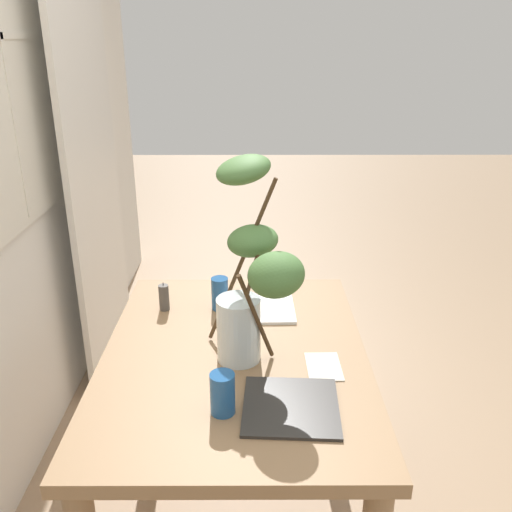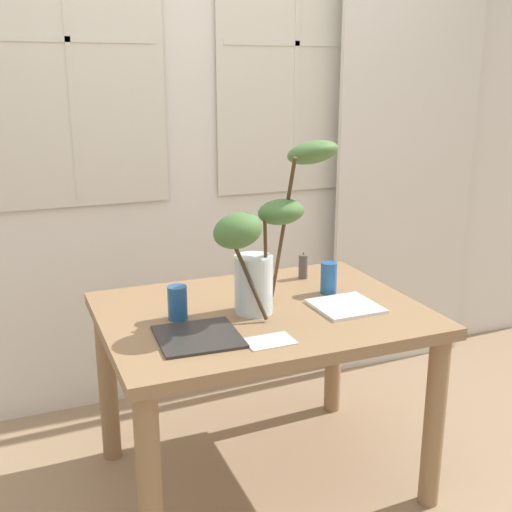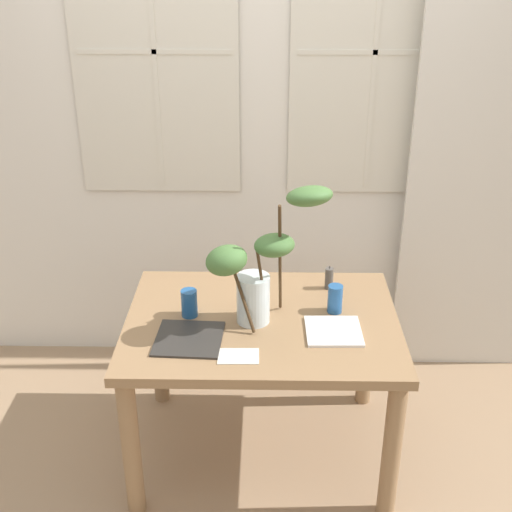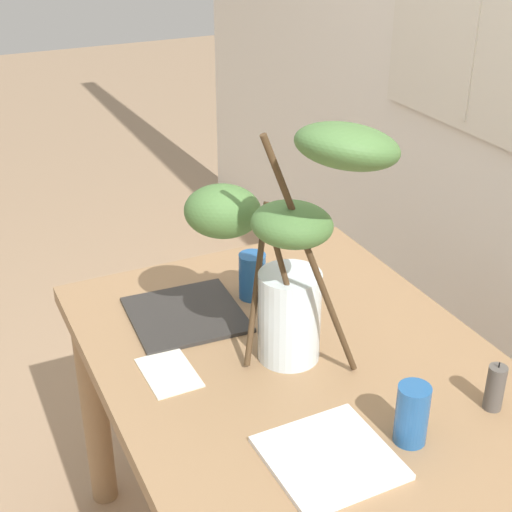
# 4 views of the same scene
# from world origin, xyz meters

# --- Properties ---
(ground) EXTENTS (14.00, 14.00, 0.00)m
(ground) POSITION_xyz_m (0.00, 0.00, 0.00)
(ground) COLOR #9E7F60
(back_wall_with_windows) EXTENTS (5.23, 0.14, 2.89)m
(back_wall_with_windows) POSITION_xyz_m (0.00, 0.93, 1.45)
(back_wall_with_windows) COLOR silver
(back_wall_with_windows) RESTS_ON ground
(curtain_sheer_side) EXTENTS (0.84, 0.03, 2.40)m
(curtain_sheer_side) POSITION_xyz_m (1.16, 0.76, 1.20)
(curtain_sheer_side) COLOR silver
(curtain_sheer_side) RESTS_ON ground
(dining_table) EXTENTS (1.19, 0.89, 0.74)m
(dining_table) POSITION_xyz_m (0.00, 0.00, 0.62)
(dining_table) COLOR #93704C
(dining_table) RESTS_ON ground
(vase_with_branches) EXTENTS (0.56, 0.35, 0.66)m
(vase_with_branches) POSITION_xyz_m (-0.00, -0.05, 1.04)
(vase_with_branches) COLOR silver
(vase_with_branches) RESTS_ON dining_table
(drinking_glass_blue_left) EXTENTS (0.07, 0.07, 0.12)m
(drinking_glass_blue_left) POSITION_xyz_m (-0.32, 0.02, 0.80)
(drinking_glass_blue_left) COLOR #235693
(drinking_glass_blue_left) RESTS_ON dining_table
(drinking_glass_blue_right) EXTENTS (0.07, 0.07, 0.13)m
(drinking_glass_blue_right) POSITION_xyz_m (0.32, 0.07, 0.80)
(drinking_glass_blue_right) COLOR #235693
(drinking_glass_blue_right) RESTS_ON dining_table
(plate_square_left) EXTENTS (0.29, 0.29, 0.01)m
(plate_square_left) POSITION_xyz_m (-0.30, -0.17, 0.74)
(plate_square_left) COLOR #2D2B28
(plate_square_left) RESTS_ON dining_table
(plate_square_right) EXTENTS (0.24, 0.24, 0.01)m
(plate_square_right) POSITION_xyz_m (0.30, -0.10, 0.74)
(plate_square_right) COLOR white
(plate_square_right) RESTS_ON dining_table
(napkin_folded) EXTENTS (0.17, 0.11, 0.00)m
(napkin_folded) POSITION_xyz_m (-0.09, -0.29, 0.74)
(napkin_folded) COLOR silver
(napkin_folded) RESTS_ON dining_table
(pillar_candle) EXTENTS (0.04, 0.04, 0.12)m
(pillar_candle) POSITION_xyz_m (0.31, 0.28, 0.79)
(pillar_candle) COLOR #514C47
(pillar_candle) RESTS_ON dining_table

